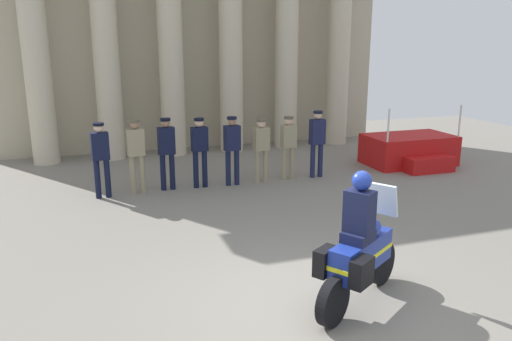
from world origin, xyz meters
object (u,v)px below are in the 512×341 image
Objects in this scene: reviewing_stand at (410,151)px; motorcycle_with_rider at (359,251)px; officer_in_row_1 at (136,150)px; officer_in_row_2 at (167,148)px; officer_in_row_3 at (200,147)px; officer_in_row_0 at (101,154)px; officer_in_row_4 at (232,145)px; officer_in_row_6 at (288,143)px; officer_in_row_5 at (261,145)px; officer_in_row_7 at (317,139)px.

motorcycle_with_rider reaches higher than reviewing_stand.
reviewing_stand is at bearing 176.62° from officer_in_row_1.
officer_in_row_2 is 1.02× the size of officer_in_row_3.
officer_in_row_4 is (3.09, 0.06, -0.01)m from officer_in_row_0.
motorcycle_with_rider reaches higher than officer_in_row_1.
officer_in_row_2 is at bearing -179.70° from officer_in_row_0.
officer_in_row_6 is at bearing 176.97° from officer_in_row_4.
officer_in_row_6 is at bearing 174.44° from officer_in_row_1.
motorcycle_with_rider is at bearing -129.54° from reviewing_stand.
officer_in_row_1 is (0.79, 0.11, 0.01)m from officer_in_row_0.
officer_in_row_5 is 0.75m from officer_in_row_6.
officer_in_row_5 is at bearing -6.30° from officer_in_row_7.
officer_in_row_0 is 1.01× the size of officer_in_row_3.
officer_in_row_0 is 0.80m from officer_in_row_1.
reviewing_stand is 1.41× the size of officer_in_row_1.
officer_in_row_7 reaches higher than officer_in_row_2.
officer_in_row_4 is 0.90× the size of motorcycle_with_rider.
motorcycle_with_rider is (-2.31, -6.22, -0.24)m from officer_in_row_7.
officer_in_row_4 is 0.98× the size of officer_in_row_7.
officer_in_row_2 is at bearing -10.03° from officer_in_row_4.
officer_in_row_4 is at bearing 169.97° from officer_in_row_2.
officer_in_row_0 is at bearing -4.34° from officer_in_row_6.
officer_in_row_4 reaches higher than officer_in_row_3.
officer_in_row_3 is at bearing 174.22° from officer_in_row_1.
motorcycle_with_rider reaches higher than officer_in_row_3.
officer_in_row_1 is 0.92× the size of motorcycle_with_rider.
officer_in_row_0 is 0.91× the size of motorcycle_with_rider.
officer_in_row_4 is at bearing 56.92° from motorcycle_with_rider.
officer_in_row_3 is at bearing -176.74° from reviewing_stand.
officer_in_row_6 is at bearing -9.71° from officer_in_row_7.
officer_in_row_1 is 0.72m from officer_in_row_2.
officer_in_row_0 is at bearing -176.86° from reviewing_stand.
officer_in_row_2 is at bearing -6.61° from officer_in_row_6.
officer_in_row_0 is at bearing -4.99° from officer_in_row_4.
officer_in_row_3 reaches higher than officer_in_row_5.
officer_in_row_1 is 2.30m from officer_in_row_4.
officer_in_row_0 is 3.86m from officer_in_row_5.
officer_in_row_2 is (-7.02, -0.30, 0.62)m from reviewing_stand.
officer_in_row_2 is (0.71, 0.06, -0.01)m from officer_in_row_1.
officer_in_row_5 is 0.99× the size of officer_in_row_6.
officer_in_row_0 is 4.60m from officer_in_row_6.
officer_in_row_3 is 6.29m from motorcycle_with_rider.
reviewing_stand reaches higher than officer_in_row_2.
officer_in_row_7 is at bearing 174.88° from officer_in_row_0.
reviewing_stand is 1.51× the size of officer_in_row_6.
officer_in_row_5 is 1.53m from officer_in_row_7.
officer_in_row_3 is 1.00× the size of officer_in_row_4.
officer_in_row_7 is (3.88, -0.08, 0.01)m from officer_in_row_2.
officer_in_row_0 is 1.07× the size of officer_in_row_5.
motorcycle_with_rider reaches higher than officer_in_row_4.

